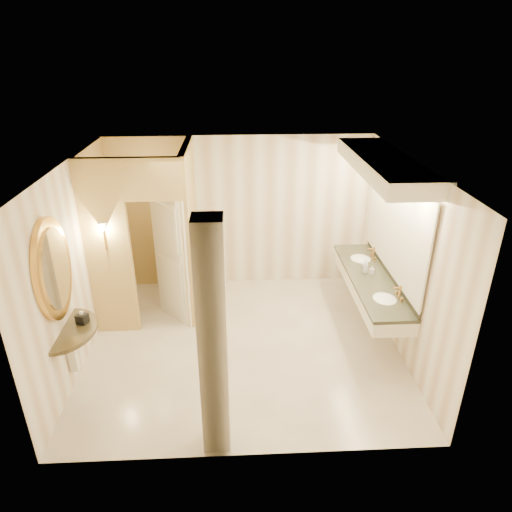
% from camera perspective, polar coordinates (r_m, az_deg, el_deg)
% --- Properties ---
extents(floor, '(4.50, 4.50, 0.00)m').
position_cam_1_polar(floor, '(6.91, -1.55, -11.00)').
color(floor, white).
rests_on(floor, ground).
extents(ceiling, '(4.50, 4.50, 0.00)m').
position_cam_1_polar(ceiling, '(5.74, -1.87, 11.27)').
color(ceiling, white).
rests_on(ceiling, wall_back).
extents(wall_back, '(4.50, 0.02, 2.70)m').
position_cam_1_polar(wall_back, '(8.05, -2.05, 5.39)').
color(wall_back, white).
rests_on(wall_back, floor).
extents(wall_front, '(4.50, 0.02, 2.70)m').
position_cam_1_polar(wall_front, '(4.50, -1.05, -12.22)').
color(wall_front, white).
rests_on(wall_front, floor).
extents(wall_left, '(0.02, 4.00, 2.70)m').
position_cam_1_polar(wall_left, '(6.57, -21.73, -1.29)').
color(wall_left, white).
rests_on(wall_left, floor).
extents(wall_right, '(0.02, 4.00, 2.70)m').
position_cam_1_polar(wall_right, '(6.64, 18.11, -0.42)').
color(wall_right, white).
rests_on(wall_right, floor).
extents(toilet_closet, '(1.50, 1.55, 2.70)m').
position_cam_1_polar(toilet_closet, '(7.14, -11.05, 2.56)').
color(toilet_closet, '#F5DA80').
rests_on(toilet_closet, floor).
extents(wall_sconce, '(0.14, 0.14, 0.42)m').
position_cam_1_polar(wall_sconce, '(6.70, -18.56, 3.32)').
color(wall_sconce, '#BE873D').
rests_on(wall_sconce, toilet_closet).
extents(vanity, '(0.75, 2.56, 2.09)m').
position_cam_1_polar(vanity, '(6.78, 15.17, 3.11)').
color(vanity, white).
rests_on(vanity, floor).
extents(console_shelf, '(0.97, 0.97, 1.93)m').
position_cam_1_polar(console_shelf, '(5.93, -23.49, -4.64)').
color(console_shelf, black).
rests_on(console_shelf, floor).
extents(pillar, '(0.29, 0.29, 2.70)m').
position_cam_1_polar(pillar, '(4.67, -5.42, -10.81)').
color(pillar, white).
rests_on(pillar, floor).
extents(tissue_box, '(0.16, 0.16, 0.12)m').
position_cam_1_polar(tissue_box, '(6.17, -20.90, -7.31)').
color(tissue_box, black).
rests_on(tissue_box, console_shelf).
extents(toilet, '(0.53, 0.78, 0.73)m').
position_cam_1_polar(toilet, '(8.28, -9.77, -1.84)').
color(toilet, white).
rests_on(toilet, floor).
extents(soap_bottle_a, '(0.06, 0.06, 0.13)m').
position_cam_1_polar(soap_bottle_a, '(7.14, 14.29, -1.72)').
color(soap_bottle_a, beige).
rests_on(soap_bottle_a, vanity).
extents(soap_bottle_b, '(0.11, 0.11, 0.11)m').
position_cam_1_polar(soap_bottle_b, '(7.33, 13.43, -0.99)').
color(soap_bottle_b, silver).
rests_on(soap_bottle_b, vanity).
extents(soap_bottle_c, '(0.09, 0.09, 0.22)m').
position_cam_1_polar(soap_bottle_c, '(7.14, 13.51, -1.27)').
color(soap_bottle_c, '#C6B28C').
rests_on(soap_bottle_c, vanity).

